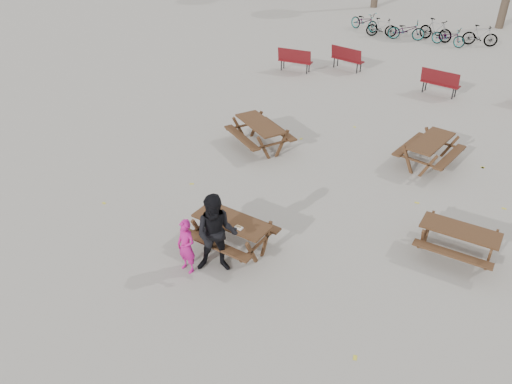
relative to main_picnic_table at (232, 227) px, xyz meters
The scene contains 13 objects.
ground 0.59m from the main_picnic_table, ahead, with size 80.00×80.00×0.00m, color gray.
main_picnic_table is the anchor object (origin of this frame).
food_tray 0.41m from the main_picnic_table, 27.77° to the right, with size 0.18×0.11×0.04m, color white.
bread_roll 0.44m from the main_picnic_table, 27.77° to the right, with size 0.14×0.06×0.05m, color tan.
soda_bottle 0.35m from the main_picnic_table, 88.23° to the right, with size 0.07×0.07×0.17m.
child 1.23m from the main_picnic_table, 106.33° to the right, with size 0.48×0.31×1.31m, color #C31881.
adult 0.89m from the main_picnic_table, 76.85° to the right, with size 0.92×0.72×1.90m, color black.
picnic_table_east 5.13m from the main_picnic_table, 30.43° to the left, with size 1.70×1.37×0.73m, color #391F14, non-canonical shape.
picnic_table_north 5.15m from the main_picnic_table, 116.13° to the left, with size 1.95×1.57×0.84m, color #391F14, non-canonical shape.
picnic_table_far 6.95m from the main_picnic_table, 68.41° to the left, with size 1.89×1.52×0.81m, color #391F14, non-canonical shape.
park_bench_row 12.60m from the main_picnic_table, 92.77° to the left, with size 11.15×2.41×1.03m.
bicycle_row 19.70m from the main_picnic_table, 96.56° to the left, with size 7.95×2.06×1.11m.
fallen_leaves 2.62m from the main_picnic_table, 78.69° to the left, with size 11.00×11.00×0.01m, color yellow, non-canonical shape.
Camera 1 is at (5.55, -7.33, 7.38)m, focal length 35.00 mm.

